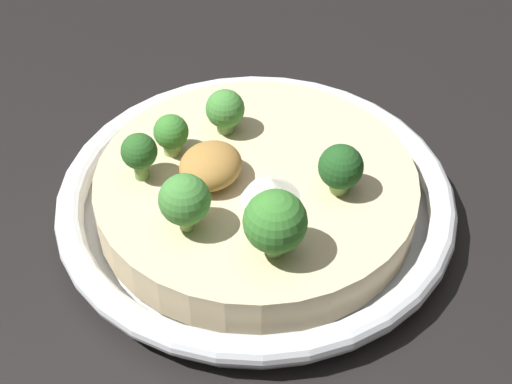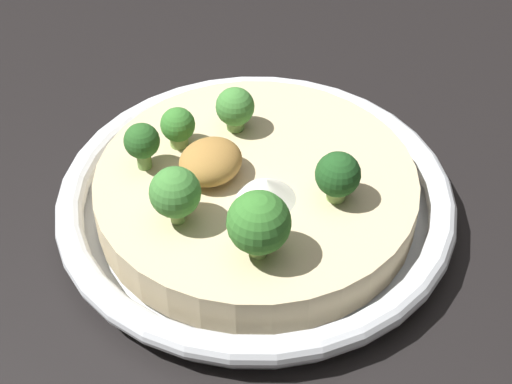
% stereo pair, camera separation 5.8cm
% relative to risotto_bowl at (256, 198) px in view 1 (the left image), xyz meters
% --- Properties ---
extents(ground_plane, '(6.00, 6.00, 0.00)m').
position_rel_risotto_bowl_xyz_m(ground_plane, '(0.00, 0.00, -0.02)').
color(ground_plane, black).
extents(risotto_bowl, '(0.30, 0.30, 0.04)m').
position_rel_risotto_bowl_xyz_m(risotto_bowl, '(0.00, 0.00, 0.00)').
color(risotto_bowl, silver).
rests_on(risotto_bowl, ground_plane).
extents(cheese_sprinkle, '(0.04, 0.04, 0.02)m').
position_rel_risotto_bowl_xyz_m(cheese_sprinkle, '(-0.01, -0.02, 0.03)').
color(cheese_sprinkle, white).
rests_on(cheese_sprinkle, risotto_bowl).
extents(crispy_onion_garnish, '(0.05, 0.04, 0.03)m').
position_rel_risotto_bowl_xyz_m(crispy_onion_garnish, '(-0.02, 0.03, 0.04)').
color(crispy_onion_garnish, '#A37538').
rests_on(crispy_onion_garnish, risotto_bowl).
extents(broccoli_front_left, '(0.04, 0.04, 0.05)m').
position_rel_risotto_bowl_xyz_m(broccoli_front_left, '(-0.06, -0.05, 0.05)').
color(broccoli_front_left, '#84A856').
rests_on(broccoli_front_left, risotto_bowl).
extents(broccoli_back_left, '(0.03, 0.03, 0.04)m').
position_rel_risotto_bowl_xyz_m(broccoli_back_left, '(-0.04, 0.07, 0.04)').
color(broccoli_back_left, '#668E47').
rests_on(broccoli_back_left, risotto_bowl).
extents(broccoli_left, '(0.03, 0.03, 0.04)m').
position_rel_risotto_bowl_xyz_m(broccoli_left, '(-0.07, 0.01, 0.05)').
color(broccoli_left, '#84A856').
rests_on(broccoli_left, risotto_bowl).
extents(broccoli_front, '(0.03, 0.03, 0.04)m').
position_rel_risotto_bowl_xyz_m(broccoli_front, '(0.02, -0.06, 0.04)').
color(broccoli_front, '#84A856').
rests_on(broccoli_front, risotto_bowl).
extents(broccoli_back_right, '(0.03, 0.03, 0.04)m').
position_rel_risotto_bowl_xyz_m(broccoli_back_right, '(0.03, 0.05, 0.04)').
color(broccoli_back_right, '#668E47').
rests_on(broccoli_back_right, risotto_bowl).
extents(broccoli_back, '(0.03, 0.03, 0.03)m').
position_rel_risotto_bowl_xyz_m(broccoli_back, '(-0.01, 0.07, 0.04)').
color(broccoli_back, '#84A856').
rests_on(broccoli_back, risotto_bowl).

